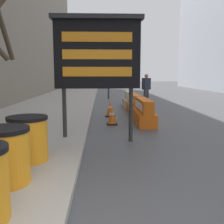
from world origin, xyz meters
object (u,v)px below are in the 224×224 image
Objects in this scene: traffic_cone_near at (112,116)px; traffic_light_near_curb at (108,53)px; jersey_barrier_orange_far at (144,113)px; traffic_cone_mid at (110,109)px; jersey_barrier_cream at (129,100)px; message_board at (97,54)px; pedestrian_worker at (146,86)px; barrel_drum_back at (28,139)px; jersey_barrier_orange_near at (135,105)px; barrel_drum_middle at (5,156)px.

traffic_light_near_curb reaches higher than traffic_cone_near.
traffic_light_near_curb is (-0.92, 9.12, 2.67)m from jersey_barrier_orange_far.
traffic_cone_near is (-1.07, -0.09, -0.07)m from jersey_barrier_orange_far.
jersey_barrier_orange_far is 1.91m from traffic_cone_mid.
jersey_barrier_cream is 2.93× the size of traffic_cone_near.
message_board is 1.61× the size of jersey_barrier_orange_far.
jersey_barrier_orange_far is at bearing -134.20° from pedestrian_worker.
barrel_drum_back is at bearing -144.74° from pedestrian_worker.
jersey_barrier_orange_near is at bearing 90.00° from jersey_barrier_orange_far.
barrel_drum_middle is at bearing -97.47° from traffic_light_near_curb.
pedestrian_worker is (1.08, 3.48, 0.63)m from jersey_barrier_orange_near.
pedestrian_worker is at bearing 45.92° from jersey_barrier_cream.
traffic_cone_mid is at bearing -150.48° from pedestrian_worker.
message_board is at bearing -123.57° from jersey_barrier_orange_far.
jersey_barrier_cream is at bearing 77.87° from message_board.
traffic_light_near_curb is at bearing 101.95° from jersey_barrier_cream.
barrel_drum_back is 7.00m from jersey_barrier_orange_near.
jersey_barrier_orange_near is 1.20× the size of jersey_barrier_cream.
barrel_drum_back is at bearing -107.19° from jersey_barrier_cream.
jersey_barrier_orange_far is 1.11× the size of pedestrian_worker.
barrel_drum_middle is at bearing -110.52° from jersey_barrier_orange_near.
traffic_light_near_curb is at bearing 87.05° from message_board.
pedestrian_worker reaches higher than jersey_barrier_orange_near.
jersey_barrier_cream is (1.51, 7.03, -1.79)m from message_board.
traffic_cone_near is at bearing -90.91° from traffic_light_near_curb.
traffic_light_near_curb is at bearing 82.53° from barrel_drum_middle.
barrel_drum_middle reaches higher than traffic_cone_near.
traffic_cone_near is 6.37m from pedestrian_worker.
jersey_barrier_orange_far is 1.08m from traffic_cone_near.
barrel_drum_back is at bearing -97.78° from traffic_light_near_curb.
jersey_barrier_cream is at bearing 90.00° from jersey_barrier_orange_near.
message_board is 5.22m from jersey_barrier_orange_near.
barrel_drum_back is 0.27× the size of message_board.
barrel_drum_middle is 0.37× the size of jersey_barrier_orange_near.
jersey_barrier_orange_near is at bearing -141.04° from pedestrian_worker.
traffic_light_near_curb is at bearing 88.81° from traffic_cone_mid.
message_board is 1.68× the size of jersey_barrier_cream.
jersey_barrier_cream reaches higher than traffic_cone_near.
traffic_cone_mid is 4.86m from pedestrian_worker.
jersey_barrier_cream is 1.07× the size of pedestrian_worker.
traffic_cone_mid is at bearing 83.63° from message_board.
jersey_barrier_orange_near is at bearing -82.18° from traffic_light_near_curb.
pedestrian_worker reaches higher than barrel_drum_back.
jersey_barrier_orange_far is at bearing 56.43° from message_board.
message_board is 8.62m from pedestrian_worker.
barrel_drum_middle is 1.24× the size of traffic_cone_mid.
traffic_cone_mid is at bearing 124.48° from jersey_barrier_orange_far.
traffic_cone_mid is (1.70, 6.61, -0.21)m from barrel_drum_middle.
message_board reaches higher than traffic_cone_mid.
message_board is at bearing -96.37° from traffic_cone_mid.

